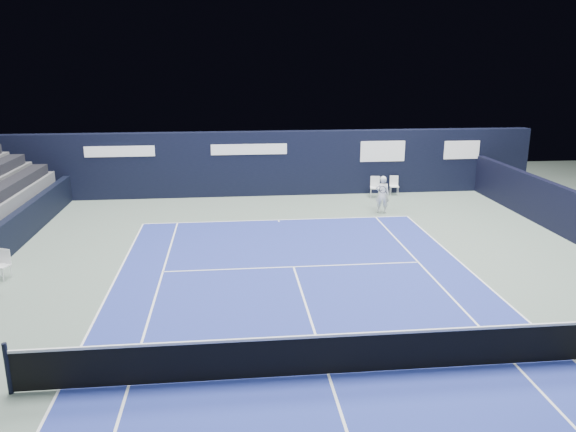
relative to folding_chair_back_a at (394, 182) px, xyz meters
name	(u,v)px	position (x,y,z in m)	size (l,w,h in m)	color
ground	(314,331)	(-6.06, -13.89, -0.62)	(48.00, 48.00, 0.00)	#596A5D
court_surface	(328,375)	(-6.06, -15.89, -0.62)	(10.97, 23.77, 0.01)	navy
folding_chair_back_a	(394,182)	(0.00, 0.00, 0.00)	(0.47, 0.49, 0.93)	white
folding_chair_back_b	(375,185)	(-1.07, -0.45, -0.05)	(0.53, 0.51, 1.00)	white
line_judge_chair	(3,262)	(-14.89, -9.49, -0.10)	(0.51, 0.51, 0.91)	white
court_markings	(328,374)	(-6.06, -15.89, -0.61)	(11.03, 23.83, 0.00)	white
tennis_net	(329,353)	(-6.06, -15.89, -0.11)	(12.90, 0.10, 1.10)	black
back_sponsor_wall	(270,163)	(-6.05, 0.61, 0.93)	(26.00, 0.63, 3.10)	black
tennis_player	(382,194)	(-1.50, -3.30, 0.20)	(0.66, 0.87, 1.63)	silver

